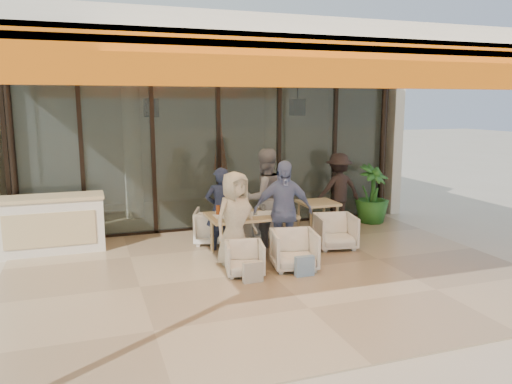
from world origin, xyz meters
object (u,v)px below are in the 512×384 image
diner_navy (221,210)px  diner_cream (235,219)px  diner_grey (265,198)px  standing_woman (338,189)px  chair_near_right (294,248)px  side_table (318,207)px  chair_near_left (245,257)px  diner_periwinkle (283,211)px  dining_table (250,217)px  potted_palm (372,194)px  chair_far_right (256,221)px  side_chair (336,230)px  host_counter (51,224)px  chair_far_left (214,225)px

diner_navy → diner_cream: size_ratio=0.97×
diner_grey → standing_woman: 2.35m
chair_near_right → side_table: (1.18, 1.57, 0.28)m
chair_near_left → diner_grey: 1.75m
diner_periwinkle → chair_near_left: bearing=-139.4°
diner_periwinkle → diner_grey: bearing=99.8°
standing_woman → dining_table: bearing=30.3°
diner_cream → side_table: (2.02, 1.07, -0.15)m
side_table → potted_palm: bearing=24.0°
diner_cream → standing_woman: size_ratio=0.99×
standing_woman → diner_navy: bearing=19.3°
diner_cream → chair_near_left: bearing=-110.3°
potted_palm → chair_near_right: bearing=-141.1°
diner_grey → standing_woman: (2.10, 1.04, -0.13)m
side_table → potted_palm: size_ratio=0.56×
chair_far_right → side_chair: chair_far_right is taller
chair_near_right → diner_navy: size_ratio=0.46×
chair_far_right → side_table: bearing=147.6°
host_counter → dining_table: size_ratio=1.23×
diner_periwinkle → side_chair: bearing=25.2°
chair_far_left → chair_far_right: chair_far_left is taller
chair_far_right → diner_navy: size_ratio=0.48×
diner_grey → chair_far_left: bearing=-37.8°
dining_table → diner_cream: size_ratio=0.95×
dining_table → chair_near_left: 1.11m
chair_far_right → potted_palm: potted_palm is taller
dining_table → diner_cream: (-0.41, -0.46, 0.10)m
host_counter → chair_near_left: bearing=-37.8°
chair_near_left → side_table: 2.58m
host_counter → diner_navy: diner_navy is taller
diner_navy → diner_cream: diner_cream is taller
diner_cream → chair_near_right: bearing=-51.0°
diner_grey → standing_woman: bearing=-160.7°
chair_far_right → potted_palm: bearing=171.6°
side_chair → host_counter: bearing=174.3°
dining_table → chair_near_left: dining_table is taller
chair_near_left → dining_table: bearing=77.6°
host_counter → potted_palm: size_ratio=1.40×
diner_navy → diner_grey: size_ratio=0.83×
diner_navy → diner_periwinkle: (0.84, -0.90, 0.10)m
potted_palm → chair_far_right: bearing=-171.5°
chair_near_right → side_chair: (1.18, 0.82, 0.00)m
dining_table → side_table: dining_table is taller
diner_navy → standing_woman: (2.94, 1.04, 0.03)m
dining_table → diner_grey: size_ratio=0.82×
chair_far_left → potted_palm: bearing=-154.0°
diner_navy → chair_near_right: bearing=125.1°
host_counter → side_table: (4.92, -0.68, 0.11)m
dining_table → standing_woman: 2.93m
diner_navy → side_table: diner_navy is taller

